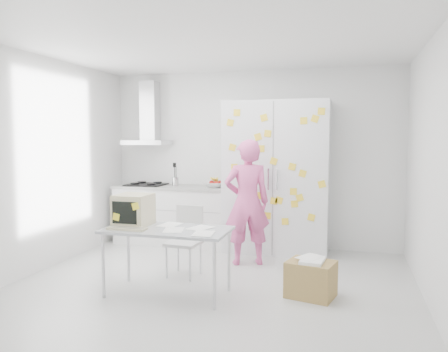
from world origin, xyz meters
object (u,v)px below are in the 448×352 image
(cardboard_box, at_px, (311,278))
(chair, at_px, (186,236))
(person, at_px, (247,202))
(desk, at_px, (145,219))

(cardboard_box, bearing_deg, chair, 167.27)
(person, xyz_separation_m, desk, (-0.83, -1.31, -0.03))
(person, distance_m, cardboard_box, 1.50)
(desk, xyz_separation_m, chair, (0.22, 0.66, -0.33))
(desk, height_order, cardboard_box, desk)
(desk, bearing_deg, chair, 71.49)
(desk, xyz_separation_m, cardboard_box, (1.75, 0.32, -0.61))
(person, bearing_deg, chair, 23.62)
(chair, bearing_deg, cardboard_box, -8.01)
(cardboard_box, bearing_deg, desk, -169.75)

